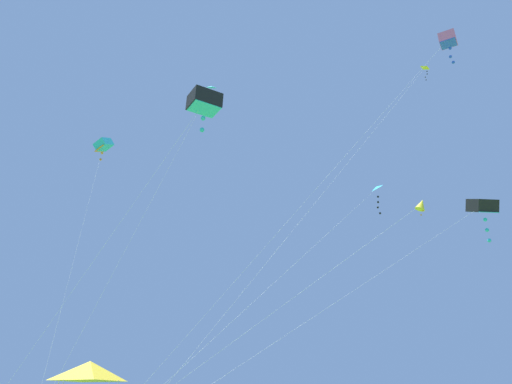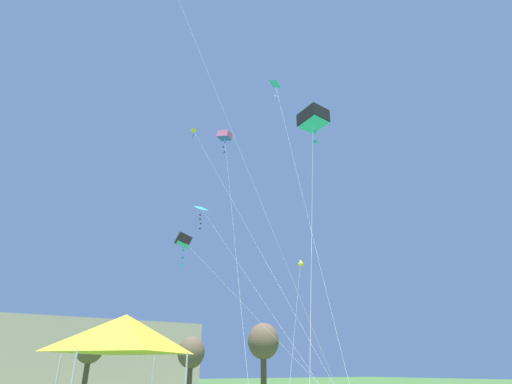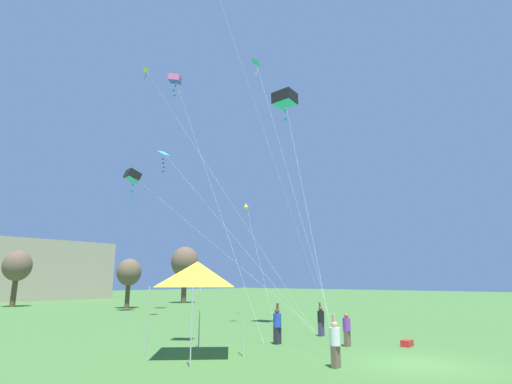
{
  "view_description": "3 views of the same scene",
  "coord_description": "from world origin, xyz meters",
  "px_view_note": "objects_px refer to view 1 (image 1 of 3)",
  "views": [
    {
      "loc": [
        26.42,
        3.34,
        1.69
      ],
      "look_at": [
        3.86,
        13.89,
        12.24
      ],
      "focal_mm": 35.0,
      "sensor_mm": 36.0,
      "label": 1
    },
    {
      "loc": [
        -7.74,
        -5.02,
        2.4
      ],
      "look_at": [
        2.23,
        11.46,
        10.99
      ],
      "focal_mm": 28.0,
      "sensor_mm": 36.0,
      "label": 2
    },
    {
      "loc": [
        -16.14,
        -6.01,
        3.1
      ],
      "look_at": [
        6.87,
        14.25,
        9.89
      ],
      "focal_mm": 28.0,
      "sensor_mm": 36.0,
      "label": 3
    }
  ],
  "objects_px": {
    "kite_yellow_delta_5": "(418,77)",
    "kite_black_box_0": "(204,103)",
    "kite_black_box_6": "(482,207)",
    "kite_cyan_delta_1": "(209,93)",
    "festival_tent": "(89,371)",
    "kite_cyan_delta_3": "(375,191)",
    "kite_cyan_box_2": "(104,145)",
    "kite_yellow_diamond_7": "(419,206)",
    "kite_pink_box_4": "(448,40)"
  },
  "relations": [
    {
      "from": "kite_yellow_delta_5",
      "to": "kite_black_box_0",
      "type": "bearing_deg",
      "value": -86.59
    },
    {
      "from": "kite_black_box_6",
      "to": "kite_cyan_delta_1",
      "type": "bearing_deg",
      "value": -95.32
    },
    {
      "from": "festival_tent",
      "to": "kite_cyan_delta_1",
      "type": "relative_size",
      "value": 0.21
    },
    {
      "from": "kite_cyan_delta_3",
      "to": "kite_black_box_6",
      "type": "bearing_deg",
      "value": 79.06
    },
    {
      "from": "festival_tent",
      "to": "kite_cyan_delta_1",
      "type": "distance_m",
      "value": 17.21
    },
    {
      "from": "kite_cyan_box_2",
      "to": "kite_black_box_6",
      "type": "height_order",
      "value": "kite_cyan_box_2"
    },
    {
      "from": "kite_black_box_6",
      "to": "kite_yellow_delta_5",
      "type": "bearing_deg",
      "value": -102.22
    },
    {
      "from": "kite_yellow_delta_5",
      "to": "kite_yellow_diamond_7",
      "type": "bearing_deg",
      "value": -50.9
    },
    {
      "from": "festival_tent",
      "to": "kite_yellow_diamond_7",
      "type": "xyz_separation_m",
      "value": [
        15.32,
        11.35,
        6.48
      ]
    },
    {
      "from": "kite_cyan_delta_1",
      "to": "kite_yellow_diamond_7",
      "type": "xyz_separation_m",
      "value": [
        7.2,
        7.71,
        -8.25
      ]
    },
    {
      "from": "kite_cyan_delta_1",
      "to": "kite_cyan_box_2",
      "type": "relative_size",
      "value": 1.01
    },
    {
      "from": "kite_pink_box_4",
      "to": "kite_cyan_box_2",
      "type": "bearing_deg",
      "value": -122.81
    },
    {
      "from": "kite_yellow_delta_5",
      "to": "kite_pink_box_4",
      "type": "bearing_deg",
      "value": 0.31
    },
    {
      "from": "kite_cyan_delta_1",
      "to": "kite_pink_box_4",
      "type": "bearing_deg",
      "value": 75.09
    },
    {
      "from": "kite_cyan_box_2",
      "to": "kite_yellow_diamond_7",
      "type": "height_order",
      "value": "kite_cyan_box_2"
    },
    {
      "from": "festival_tent",
      "to": "kite_black_box_0",
      "type": "distance_m",
      "value": 16.42
    },
    {
      "from": "kite_yellow_delta_5",
      "to": "kite_black_box_6",
      "type": "distance_m",
      "value": 10.2
    },
    {
      "from": "festival_tent",
      "to": "kite_yellow_delta_5",
      "type": "bearing_deg",
      "value": 64.25
    },
    {
      "from": "kite_cyan_delta_3",
      "to": "kite_pink_box_4",
      "type": "bearing_deg",
      "value": 48.35
    },
    {
      "from": "festival_tent",
      "to": "kite_cyan_delta_1",
      "type": "xyz_separation_m",
      "value": [
        8.12,
        3.64,
        14.73
      ]
    },
    {
      "from": "kite_black_box_0",
      "to": "kite_yellow_diamond_7",
      "type": "relative_size",
      "value": 1.38
    },
    {
      "from": "kite_black_box_0",
      "to": "kite_cyan_delta_1",
      "type": "relative_size",
      "value": 0.88
    },
    {
      "from": "kite_pink_box_4",
      "to": "kite_black_box_6",
      "type": "bearing_deg",
      "value": 126.24
    },
    {
      "from": "kite_cyan_delta_3",
      "to": "kite_yellow_diamond_7",
      "type": "relative_size",
      "value": 1.32
    },
    {
      "from": "festival_tent",
      "to": "kite_cyan_delta_1",
      "type": "bearing_deg",
      "value": 24.15
    },
    {
      "from": "kite_cyan_box_2",
      "to": "kite_yellow_delta_5",
      "type": "height_order",
      "value": "kite_yellow_delta_5"
    },
    {
      "from": "kite_black_box_6",
      "to": "kite_black_box_0",
      "type": "bearing_deg",
      "value": -89.22
    },
    {
      "from": "kite_black_box_6",
      "to": "kite_cyan_box_2",
      "type": "bearing_deg",
      "value": -114.33
    },
    {
      "from": "festival_tent",
      "to": "kite_black_box_6",
      "type": "height_order",
      "value": "kite_black_box_6"
    },
    {
      "from": "kite_pink_box_4",
      "to": "festival_tent",
      "type": "bearing_deg",
      "value": -122.74
    },
    {
      "from": "kite_black_box_0",
      "to": "kite_yellow_delta_5",
      "type": "bearing_deg",
      "value": 93.41
    },
    {
      "from": "kite_cyan_delta_1",
      "to": "kite_cyan_delta_3",
      "type": "height_order",
      "value": "kite_cyan_delta_1"
    },
    {
      "from": "kite_black_box_0",
      "to": "kite_pink_box_4",
      "type": "bearing_deg",
      "value": 82.66
    },
    {
      "from": "kite_black_box_0",
      "to": "kite_yellow_diamond_7",
      "type": "xyz_separation_m",
      "value": [
        5.21,
        8.61,
        -6.17
      ]
    },
    {
      "from": "kite_cyan_box_2",
      "to": "kite_pink_box_4",
      "type": "relative_size",
      "value": 0.75
    },
    {
      "from": "kite_yellow_delta_5",
      "to": "kite_black_box_6",
      "type": "height_order",
      "value": "kite_yellow_delta_5"
    },
    {
      "from": "kite_black_box_6",
      "to": "kite_yellow_diamond_7",
      "type": "bearing_deg",
      "value": -63.17
    },
    {
      "from": "kite_cyan_box_2",
      "to": "kite_black_box_6",
      "type": "bearing_deg",
      "value": 65.67
    },
    {
      "from": "kite_cyan_delta_1",
      "to": "kite_black_box_6",
      "type": "bearing_deg",
      "value": 84.68
    },
    {
      "from": "festival_tent",
      "to": "kite_black_box_0",
      "type": "xyz_separation_m",
      "value": [
        10.11,
        2.75,
        12.65
      ]
    },
    {
      "from": "kite_cyan_delta_3",
      "to": "kite_pink_box_4",
      "type": "distance_m",
      "value": 11.8
    },
    {
      "from": "kite_black_box_0",
      "to": "kite_cyan_delta_1",
      "type": "bearing_deg",
      "value": 155.85
    },
    {
      "from": "kite_cyan_delta_3",
      "to": "kite_black_box_6",
      "type": "distance_m",
      "value": 7.64
    },
    {
      "from": "kite_cyan_delta_3",
      "to": "kite_cyan_box_2",
      "type": "bearing_deg",
      "value": -120.0
    },
    {
      "from": "festival_tent",
      "to": "kite_yellow_delta_5",
      "type": "xyz_separation_m",
      "value": [
        9.14,
        18.95,
        19.82
      ]
    },
    {
      "from": "kite_cyan_box_2",
      "to": "kite_cyan_delta_1",
      "type": "bearing_deg",
      "value": 27.17
    },
    {
      "from": "kite_cyan_delta_1",
      "to": "kite_black_box_6",
      "type": "height_order",
      "value": "kite_cyan_delta_1"
    },
    {
      "from": "kite_yellow_delta_5",
      "to": "festival_tent",
      "type": "bearing_deg",
      "value": -115.75
    },
    {
      "from": "festival_tent",
      "to": "kite_black_box_6",
      "type": "relative_size",
      "value": 0.17
    },
    {
      "from": "kite_black_box_0",
      "to": "kite_black_box_6",
      "type": "xyz_separation_m",
      "value": [
        -0.27,
        19.44,
        -2.47
      ]
    }
  ]
}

